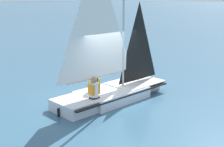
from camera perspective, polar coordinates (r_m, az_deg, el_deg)
ground_plane at (r=11.65m, az=0.00°, el=-4.79°), size 260.00×260.00×0.00m
sailboat_main at (r=11.38m, az=-0.21°, el=-1.33°), size 4.76×1.79×5.32m
sailor_helm at (r=11.21m, az=-3.26°, el=-2.26°), size 0.35×0.31×1.16m
sailor_crew at (r=10.51m, az=-3.29°, el=-3.41°), size 0.35×0.31×1.16m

